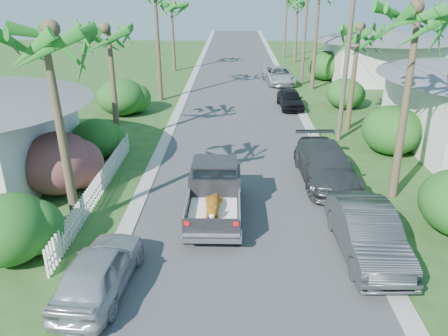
{
  "coord_description": "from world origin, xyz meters",
  "views": [
    {
      "loc": [
        -0.42,
        -10.81,
        8.26
      ],
      "look_at": [
        -0.78,
        5.38,
        1.4
      ],
      "focal_mm": 35.0,
      "sensor_mm": 36.0,
      "label": 1
    }
  ],
  "objects_px": {
    "palm_r_b": "(359,28)",
    "house_right_far": "(381,57)",
    "utility_pole_c": "(305,30)",
    "utility_pole_d": "(286,18)",
    "palm_l_d": "(171,4)",
    "parked_car_rd": "(279,75)",
    "utility_pole_b": "(347,58)",
    "parked_car_rf": "(290,99)",
    "parked_car_rm": "(326,165)",
    "palm_r_a": "(421,9)",
    "parked_car_rn": "(367,233)",
    "parked_car_ln": "(99,271)",
    "pickup_truck": "(215,189)",
    "palm_l_a": "(46,31)",
    "palm_l_b": "(108,29)"
  },
  "relations": [
    {
      "from": "parked_car_ln",
      "to": "palm_l_a",
      "type": "distance_m",
      "value": 7.45
    },
    {
      "from": "palm_l_d",
      "to": "palm_r_a",
      "type": "distance_m",
      "value": 30.8
    },
    {
      "from": "parked_car_rn",
      "to": "palm_r_a",
      "type": "height_order",
      "value": "palm_r_a"
    },
    {
      "from": "palm_r_b",
      "to": "palm_l_d",
      "type": "bearing_deg",
      "value": 124.59
    },
    {
      "from": "parked_car_rn",
      "to": "parked_car_rm",
      "type": "height_order",
      "value": "parked_car_rn"
    },
    {
      "from": "palm_l_d",
      "to": "parked_car_ln",
      "type": "bearing_deg",
      "value": -86.22
    },
    {
      "from": "palm_l_a",
      "to": "palm_l_b",
      "type": "height_order",
      "value": "palm_l_a"
    },
    {
      "from": "pickup_truck",
      "to": "utility_pole_b",
      "type": "bearing_deg",
      "value": 52.5
    },
    {
      "from": "parked_car_ln",
      "to": "house_right_far",
      "type": "xyz_separation_m",
      "value": [
        17.22,
        30.58,
        1.41
      ]
    },
    {
      "from": "parked_car_rd",
      "to": "utility_pole_d",
      "type": "height_order",
      "value": "utility_pole_d"
    },
    {
      "from": "palm_r_b",
      "to": "utility_pole_c",
      "type": "relative_size",
      "value": 0.8
    },
    {
      "from": "utility_pole_c",
      "to": "utility_pole_d",
      "type": "distance_m",
      "value": 15.0
    },
    {
      "from": "parked_car_rn",
      "to": "utility_pole_b",
      "type": "relative_size",
      "value": 0.54
    },
    {
      "from": "palm_r_a",
      "to": "palm_r_b",
      "type": "height_order",
      "value": "palm_r_a"
    },
    {
      "from": "parked_car_rn",
      "to": "palm_l_b",
      "type": "distance_m",
      "value": 15.95
    },
    {
      "from": "utility_pole_c",
      "to": "parked_car_rm",
      "type": "bearing_deg",
      "value": -95.18
    },
    {
      "from": "utility_pole_c",
      "to": "utility_pole_d",
      "type": "bearing_deg",
      "value": 90.0
    },
    {
      "from": "house_right_far",
      "to": "utility_pole_c",
      "type": "height_order",
      "value": "utility_pole_c"
    },
    {
      "from": "parked_car_rn",
      "to": "palm_r_a",
      "type": "bearing_deg",
      "value": 61.12
    },
    {
      "from": "palm_r_a",
      "to": "palm_r_b",
      "type": "xyz_separation_m",
      "value": [
        0.3,
        9.0,
        -1.47
      ]
    },
    {
      "from": "palm_l_b",
      "to": "utility_pole_c",
      "type": "relative_size",
      "value": 0.82
    },
    {
      "from": "parked_car_ln",
      "to": "palm_r_b",
      "type": "bearing_deg",
      "value": -119.78
    },
    {
      "from": "parked_car_rf",
      "to": "palm_l_b",
      "type": "height_order",
      "value": "palm_l_b"
    },
    {
      "from": "parked_car_rd",
      "to": "pickup_truck",
      "type": "bearing_deg",
      "value": -107.25
    },
    {
      "from": "palm_l_d",
      "to": "utility_pole_b",
      "type": "distance_m",
      "value": 24.31
    },
    {
      "from": "parked_car_rf",
      "to": "parked_car_rd",
      "type": "xyz_separation_m",
      "value": [
        -0.03,
        8.35,
        0.05
      ]
    },
    {
      "from": "palm_l_a",
      "to": "house_right_far",
      "type": "distance_m",
      "value": 33.48
    },
    {
      "from": "parked_car_rd",
      "to": "utility_pole_b",
      "type": "relative_size",
      "value": 0.57
    },
    {
      "from": "pickup_truck",
      "to": "palm_l_b",
      "type": "distance_m",
      "value": 10.9
    },
    {
      "from": "utility_pole_b",
      "to": "utility_pole_c",
      "type": "bearing_deg",
      "value": 90.0
    },
    {
      "from": "palm_r_b",
      "to": "utility_pole_c",
      "type": "distance_m",
      "value": 13.11
    },
    {
      "from": "palm_l_b",
      "to": "palm_l_d",
      "type": "height_order",
      "value": "palm_l_d"
    },
    {
      "from": "pickup_truck",
      "to": "house_right_far",
      "type": "height_order",
      "value": "house_right_far"
    },
    {
      "from": "palm_l_b",
      "to": "parked_car_rd",
      "type": "bearing_deg",
      "value": 57.32
    },
    {
      "from": "parked_car_ln",
      "to": "palm_r_a",
      "type": "relative_size",
      "value": 0.48
    },
    {
      "from": "palm_r_a",
      "to": "utility_pole_c",
      "type": "bearing_deg",
      "value": 91.82
    },
    {
      "from": "parked_car_rm",
      "to": "parked_car_rn",
      "type": "bearing_deg",
      "value": -89.75
    },
    {
      "from": "parked_car_rm",
      "to": "parked_car_rf",
      "type": "bearing_deg",
      "value": 88.43
    },
    {
      "from": "palm_r_a",
      "to": "utility_pole_b",
      "type": "height_order",
      "value": "utility_pole_b"
    },
    {
      "from": "palm_r_b",
      "to": "house_right_far",
      "type": "height_order",
      "value": "palm_r_b"
    },
    {
      "from": "parked_car_rn",
      "to": "house_right_far",
      "type": "distance_m",
      "value": 29.93
    },
    {
      "from": "house_right_far",
      "to": "parked_car_rf",
      "type": "bearing_deg",
      "value": -132.75
    },
    {
      "from": "parked_car_ln",
      "to": "palm_r_b",
      "type": "relative_size",
      "value": 0.58
    },
    {
      "from": "palm_l_b",
      "to": "utility_pole_c",
      "type": "height_order",
      "value": "utility_pole_c"
    },
    {
      "from": "parked_car_rf",
      "to": "pickup_truck",
      "type": "bearing_deg",
      "value": -110.14
    },
    {
      "from": "parked_car_ln",
      "to": "parked_car_rm",
      "type": "bearing_deg",
      "value": -130.24
    },
    {
      "from": "pickup_truck",
      "to": "parked_car_rn",
      "type": "xyz_separation_m",
      "value": [
        5.07,
        -2.76,
        -0.2
      ]
    },
    {
      "from": "utility_pole_d",
      "to": "palm_l_d",
      "type": "bearing_deg",
      "value": -143.36
    },
    {
      "from": "palm_r_b",
      "to": "utility_pole_d",
      "type": "xyz_separation_m",
      "value": [
        -1.0,
        28.0,
        -1.35
      ]
    },
    {
      "from": "parked_car_rm",
      "to": "palm_r_a",
      "type": "height_order",
      "value": "palm_r_a"
    }
  ]
}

